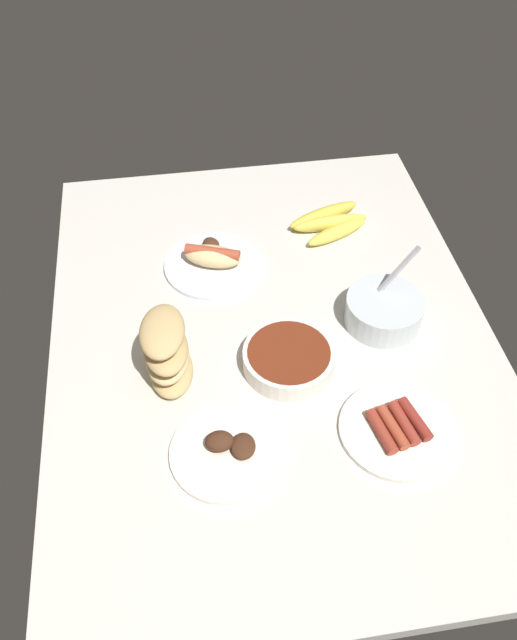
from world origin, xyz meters
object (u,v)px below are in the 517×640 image
(banana_bunch, at_px, (330,223))
(plate_grilled_meat, at_px, (227,451))
(bowl_chili, at_px, (289,358))
(plate_sausages, at_px, (397,429))
(plate_hotdog_assembled, at_px, (213,260))
(bowl_coleslaw, at_px, (384,309))
(bread_stack, at_px, (167,352))

(banana_bunch, height_order, plate_grilled_meat, plate_grilled_meat)
(banana_bunch, bearing_deg, plate_grilled_meat, 151.19)
(bowl_chili, relative_size, plate_sausages, 0.85)
(plate_hotdog_assembled, bearing_deg, bowl_coleslaw, -123.79)
(bowl_chili, height_order, plate_sausages, bowl_chili)
(bread_stack, bearing_deg, plate_sausages, -115.62)
(bowl_chili, distance_m, banana_bunch, 0.44)
(bowl_chili, xyz_separation_m, bread_stack, (0.01, 0.23, 0.05))
(plate_grilled_meat, relative_size, plate_sausages, 0.94)
(plate_grilled_meat, bearing_deg, bowl_coleslaw, -53.33)
(plate_sausages, relative_size, bowl_coleslaw, 1.32)
(bowl_coleslaw, height_order, bread_stack, bowl_coleslaw)
(bowl_coleslaw, bearing_deg, bread_stack, 100.07)
(bread_stack, bearing_deg, banana_bunch, -46.01)
(plate_hotdog_assembled, relative_size, bowl_coleslaw, 1.39)
(bowl_coleslaw, relative_size, bread_stack, 1.07)
(plate_grilled_meat, distance_m, plate_hotdog_assembled, 0.49)
(banana_bunch, bearing_deg, plate_hotdog_assembled, 107.47)
(bowl_chili, height_order, plate_hotdog_assembled, plate_hotdog_assembled)
(bowl_chili, relative_size, plate_hotdog_assembled, 0.81)
(plate_sausages, bearing_deg, bowl_coleslaw, -10.48)
(banana_bunch, xyz_separation_m, plate_hotdog_assembled, (-0.09, 0.29, 0.00))
(plate_hotdog_assembled, bearing_deg, bread_stack, 158.98)
(plate_grilled_meat, bearing_deg, bread_stack, 24.83)
(bowl_chili, xyz_separation_m, banana_bunch, (0.40, -0.18, -0.01))
(banana_bunch, bearing_deg, bread_stack, 133.99)
(bowl_chili, bearing_deg, plate_sausages, -137.26)
(plate_grilled_meat, xyz_separation_m, bowl_coleslaw, (0.27, -0.36, 0.02))
(plate_grilled_meat, distance_m, plate_sausages, 0.31)
(plate_grilled_meat, height_order, plate_sausages, plate_grilled_meat)
(bowl_coleslaw, xyz_separation_m, bread_stack, (-0.08, 0.45, 0.04))
(plate_sausages, bearing_deg, plate_grilled_meat, 89.65)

